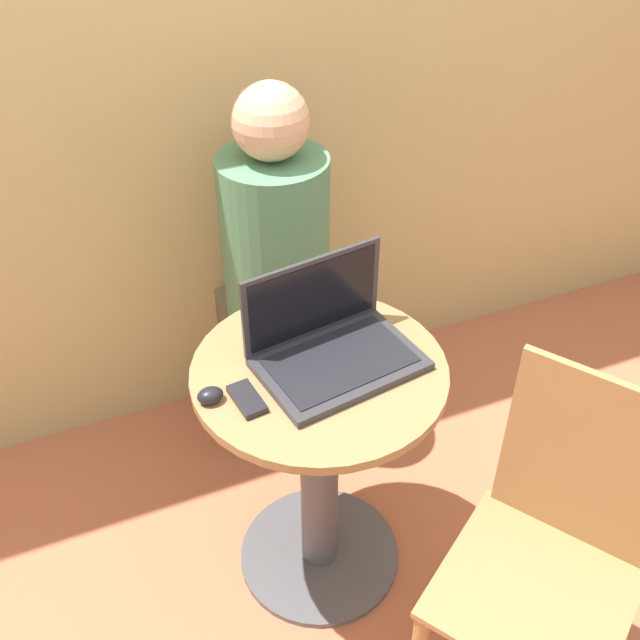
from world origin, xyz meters
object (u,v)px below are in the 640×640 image
object	(u,v)px
laptop	(331,343)
chair_empty	(549,558)
cell_phone	(247,399)
person_seated	(274,298)

from	to	relation	value
laptop	chair_empty	size ratio (longest dim) A/B	0.44
chair_empty	cell_phone	bearing A→B (deg)	139.76
laptop	cell_phone	world-z (taller)	laptop
cell_phone	chair_empty	world-z (taller)	chair_empty
cell_phone	person_seated	xyz separation A→B (m)	(0.28, 0.63, -0.23)
cell_phone	person_seated	size ratio (longest dim) A/B	0.09
person_seated	cell_phone	bearing A→B (deg)	-114.05
laptop	chair_empty	xyz separation A→B (m)	(0.31, -0.52, -0.32)
cell_phone	person_seated	bearing A→B (deg)	65.95
laptop	cell_phone	distance (m)	0.24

